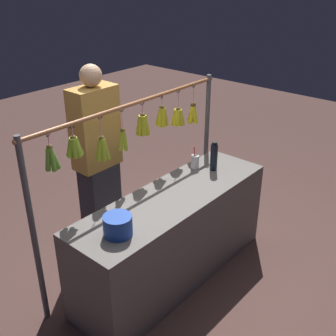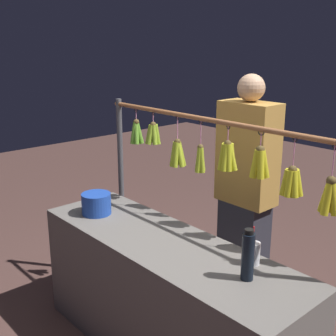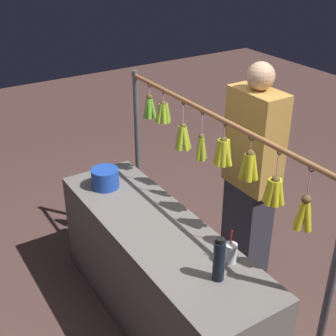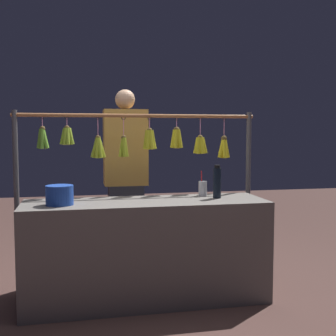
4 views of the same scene
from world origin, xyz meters
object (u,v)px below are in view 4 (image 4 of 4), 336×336
at_px(water_bottle, 217,182).
at_px(blue_bucket, 60,195).
at_px(vendor_person, 126,181).
at_px(drink_cup, 203,188).

bearing_deg(water_bottle, blue_bucket, 3.77).
relative_size(water_bottle, vendor_person, 0.16).
relative_size(drink_cup, vendor_person, 0.12).
relative_size(blue_bucket, drink_cup, 0.96).
distance_m(drink_cup, vendor_person, 0.88).
bearing_deg(water_bottle, vendor_person, -50.93).
distance_m(blue_bucket, drink_cup, 1.20).
relative_size(water_bottle, blue_bucket, 1.34).
height_order(water_bottle, drink_cup, water_bottle).
bearing_deg(water_bottle, drink_cup, -62.57).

